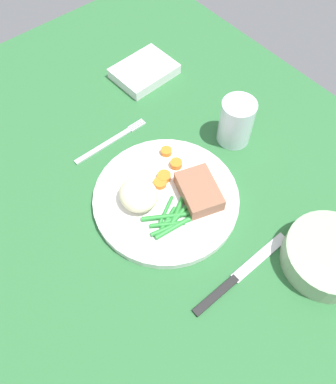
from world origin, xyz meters
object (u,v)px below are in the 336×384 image
at_px(fork, 111,141).
at_px(knife, 239,275).
at_px(meat_portion, 199,191).
at_px(water_glass, 236,124).
at_px(salad_bowl, 328,255).
at_px(napkin, 144,71).
at_px(dinner_plate, 168,197).

distance_m(fork, knife, 0.36).
relative_size(meat_portion, water_glass, 0.93).
distance_m(salad_bowl, napkin, 0.54).
bearing_deg(fork, meat_portion, 10.92).
xyz_separation_m(fork, water_glass, (0.15, 0.19, 0.04)).
bearing_deg(knife, salad_bowl, 56.11).
bearing_deg(meat_portion, fork, -168.30).
distance_m(meat_portion, fork, 0.22).
relative_size(meat_portion, napkin, 0.67).
xyz_separation_m(meat_portion, fork, (-0.21, -0.04, -0.03)).
xyz_separation_m(knife, water_glass, (-0.21, 0.20, 0.04)).
bearing_deg(dinner_plate, meat_portion, 49.40).
xyz_separation_m(knife, salad_bowl, (0.07, 0.12, 0.02)).
height_order(meat_portion, salad_bowl, salad_bowl).
bearing_deg(dinner_plate, knife, -0.89).
distance_m(dinner_plate, water_glass, 0.20).
relative_size(knife, salad_bowl, 1.43).
bearing_deg(dinner_plate, fork, -179.16).
height_order(fork, knife, knife).
xyz_separation_m(dinner_plate, knife, (0.18, -0.00, -0.01)).
relative_size(dinner_plate, knife, 1.27).
bearing_deg(meat_portion, dinner_plate, -130.60).
relative_size(salad_bowl, napkin, 1.10).
bearing_deg(knife, fork, 175.97).
xyz_separation_m(fork, napkin, (-0.11, 0.17, 0.01)).
height_order(water_glass, salad_bowl, water_glass).
height_order(dinner_plate, water_glass, water_glass).
distance_m(dinner_plate, meat_portion, 0.06).
bearing_deg(meat_portion, napkin, 158.38).
relative_size(meat_portion, salad_bowl, 0.61).
relative_size(meat_portion, knife, 0.43).
height_order(dinner_plate, napkin, napkin).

